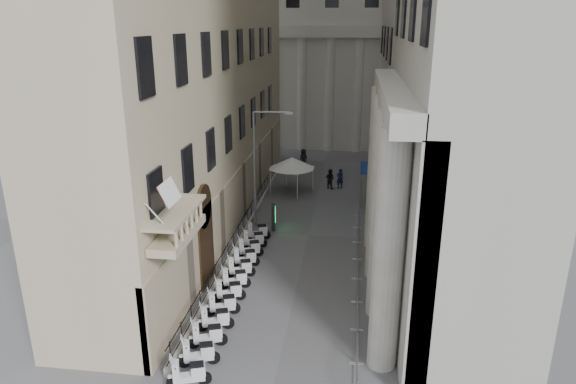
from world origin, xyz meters
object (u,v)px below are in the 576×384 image
Objects in this scene: info_kiosk at (273,217)px; pedestrian_b at (330,179)px; street_lamp at (259,160)px; security_tent at (288,161)px; pedestrian_a at (340,179)px.

pedestrian_b is at bearing 61.20° from info_kiosk.
street_lamp is 10.95m from pedestrian_b.
street_lamp is (-0.85, -8.48, 2.29)m from security_tent.
security_tent is 2.09× the size of info_kiosk.
info_kiosk is 10.14m from pedestrian_b.
pedestrian_a is at bearing 56.27° from street_lamp.
info_kiosk is at bearing -89.08° from security_tent.
street_lamp reaches higher than security_tent.
street_lamp is 4.04m from info_kiosk.
security_tent is at bearing 39.72° from pedestrian_b.
security_tent is 2.14× the size of pedestrian_b.
security_tent reaches higher than info_kiosk.
info_kiosk is at bearing 98.10° from pedestrian_b.
street_lamp is 4.56× the size of info_kiosk.
street_lamp is 11.46m from pedestrian_a.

